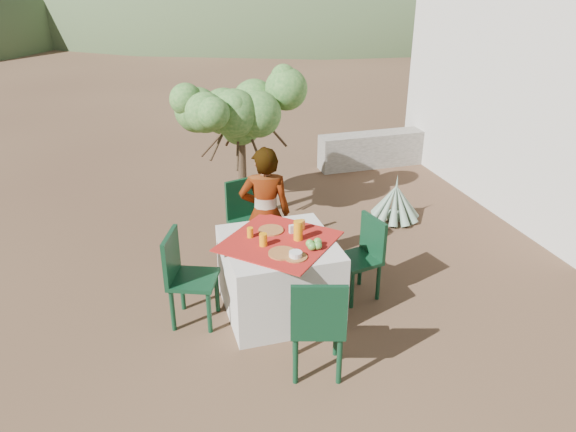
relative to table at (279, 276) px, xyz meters
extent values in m
plane|color=#3C251B|center=(-0.64, 0.08, -0.38)|extent=(160.00, 160.00, 0.00)
cube|color=beige|center=(0.00, 0.00, 0.00)|extent=(1.02, 1.02, 0.75)
cube|color=maroon|center=(0.00, 0.00, 0.38)|extent=(1.30, 1.30, 0.01)
cylinder|color=black|center=(-0.15, 0.80, -0.15)|extent=(0.04, 0.04, 0.46)
cylinder|color=black|center=(0.18, 0.89, -0.15)|extent=(0.04, 0.04, 0.46)
cylinder|color=black|center=(-0.24, 1.14, -0.15)|extent=(0.04, 0.04, 0.46)
cylinder|color=black|center=(0.10, 1.23, -0.15)|extent=(0.04, 0.04, 0.46)
cube|color=black|center=(-0.03, 1.02, 0.08)|extent=(0.52, 0.52, 0.04)
cube|color=black|center=(-0.08, 1.20, 0.32)|extent=(0.42, 0.15, 0.45)
cylinder|color=black|center=(0.28, -0.80, -0.15)|extent=(0.05, 0.05, 0.47)
cylinder|color=black|center=(-0.06, -0.70, -0.15)|extent=(0.05, 0.05, 0.47)
cylinder|color=black|center=(0.18, -1.14, -0.15)|extent=(0.05, 0.05, 0.47)
cylinder|color=black|center=(-0.16, -1.04, -0.15)|extent=(0.05, 0.05, 0.47)
cube|color=black|center=(0.06, -0.92, 0.09)|extent=(0.54, 0.54, 0.04)
cube|color=black|center=(0.01, -1.11, 0.33)|extent=(0.43, 0.16, 0.46)
cylinder|color=black|center=(-0.71, -0.17, -0.15)|extent=(0.04, 0.04, 0.45)
cylinder|color=black|center=(-0.59, 0.15, -0.15)|extent=(0.04, 0.04, 0.45)
cylinder|color=black|center=(-1.03, -0.05, -0.15)|extent=(0.04, 0.04, 0.45)
cylinder|color=black|center=(-0.90, 0.27, -0.15)|extent=(0.04, 0.04, 0.45)
cube|color=black|center=(-0.81, 0.05, 0.07)|extent=(0.55, 0.55, 0.04)
cube|color=black|center=(-0.99, 0.12, 0.31)|extent=(0.19, 0.41, 0.44)
cylinder|color=black|center=(0.62, 0.13, -0.17)|extent=(0.04, 0.04, 0.42)
cylinder|color=black|center=(0.69, -0.17, -0.17)|extent=(0.04, 0.04, 0.42)
cylinder|color=black|center=(0.93, 0.20, -0.17)|extent=(0.04, 0.04, 0.42)
cylinder|color=black|center=(1.00, -0.11, -0.17)|extent=(0.04, 0.04, 0.42)
cube|color=black|center=(0.81, 0.01, 0.04)|extent=(0.46, 0.46, 0.04)
cube|color=black|center=(0.98, 0.05, 0.26)|extent=(0.12, 0.39, 0.41)
imported|color=#8C6651|center=(0.04, 0.67, 0.35)|extent=(0.60, 0.47, 1.46)
cylinder|color=#493424|center=(0.11, 2.13, 0.26)|extent=(0.11, 0.11, 1.28)
sphere|color=#255B21|center=(0.11, 2.13, 0.90)|extent=(0.55, 0.55, 0.55)
sphere|color=#255B21|center=(0.61, 2.13, 1.03)|extent=(0.51, 0.51, 0.51)
sphere|color=#255B21|center=(-0.35, 2.22, 0.99)|extent=(0.47, 0.47, 0.47)
sphere|color=#255B21|center=(0.20, 2.63, 1.08)|extent=(0.49, 0.49, 0.49)
sphere|color=#255B21|center=(0.15, 1.67, 0.94)|extent=(0.44, 0.44, 0.44)
sphere|color=gray|center=(1.99, 1.53, -0.34)|extent=(0.21, 0.21, 0.21)
cone|color=gray|center=(1.99, 1.53, -0.06)|extent=(0.12, 0.12, 0.62)
cone|color=gray|center=(2.13, 1.50, -0.13)|extent=(0.38, 0.18, 0.53)
cone|color=gray|center=(2.12, 1.59, -0.13)|extent=(0.37, 0.23, 0.53)
cone|color=gray|center=(2.06, 1.65, -0.13)|extent=(0.26, 0.35, 0.54)
cone|color=gray|center=(1.98, 1.67, -0.13)|extent=(0.15, 0.38, 0.52)
cone|color=gray|center=(1.90, 1.64, -0.13)|extent=(0.30, 0.32, 0.54)
cone|color=gray|center=(1.86, 1.56, -0.13)|extent=(0.38, 0.18, 0.53)
cone|color=gray|center=(1.86, 1.48, -0.13)|extent=(0.37, 0.23, 0.53)
cone|color=gray|center=(1.92, 1.41, -0.13)|extent=(0.26, 0.35, 0.54)
cone|color=gray|center=(2.01, 1.39, -0.13)|extent=(0.15, 0.38, 0.52)
cone|color=gray|center=(2.09, 1.43, -0.13)|extent=(0.30, 0.32, 0.54)
cube|color=gray|center=(2.96, 3.48, -0.10)|extent=(2.60, 0.35, 0.55)
ellipsoid|color=#374D2B|center=(11.36, 36.08, -0.38)|extent=(48.00, 48.00, 20.00)
cylinder|color=brown|center=(-0.02, 0.21, 0.39)|extent=(0.25, 0.25, 0.01)
cylinder|color=brown|center=(-0.04, -0.25, 0.39)|extent=(0.26, 0.26, 0.01)
cylinder|color=orange|center=(-0.24, 0.15, 0.43)|extent=(0.06, 0.06, 0.10)
cylinder|color=orange|center=(-0.16, -0.05, 0.44)|extent=(0.07, 0.07, 0.12)
cylinder|color=orange|center=(0.18, -0.03, 0.48)|extent=(0.09, 0.09, 0.19)
cylinder|color=brown|center=(0.05, -0.34, 0.39)|extent=(0.21, 0.21, 0.01)
cylinder|color=silver|center=(0.05, -0.34, 0.42)|extent=(0.12, 0.12, 0.04)
cylinder|color=orange|center=(0.25, 0.16, 0.43)|extent=(0.06, 0.06, 0.10)
cylinder|color=orange|center=(0.28, 0.17, 0.43)|extent=(0.06, 0.06, 0.10)
cube|color=silver|center=(0.17, 0.12, 0.42)|extent=(0.07, 0.04, 0.08)
sphere|color=#509636|center=(0.23, -0.20, 0.42)|extent=(0.08, 0.08, 0.08)
sphere|color=#509636|center=(0.31, -0.19, 0.42)|extent=(0.08, 0.08, 0.08)
sphere|color=#509636|center=(0.29, -0.26, 0.42)|extent=(0.08, 0.08, 0.08)
sphere|color=#509636|center=(0.23, -0.26, 0.42)|extent=(0.08, 0.08, 0.08)
camera|label=1|loc=(-1.22, -4.44, 2.83)|focal=35.00mm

